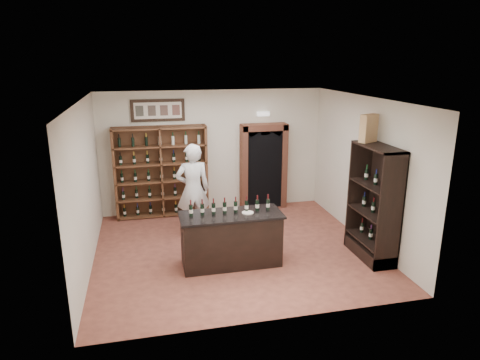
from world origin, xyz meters
name	(u,v)px	position (x,y,z in m)	size (l,w,h in m)	color
floor	(235,249)	(0.00, 0.00, 0.00)	(5.50, 5.50, 0.00)	#974F3C
ceiling	(234,100)	(0.00, 0.00, 3.00)	(5.50, 5.50, 0.00)	white
wall_back	(213,151)	(0.00, 2.50, 1.50)	(5.50, 0.04, 3.00)	silver
wall_left	(85,187)	(-2.75, 0.00, 1.50)	(0.04, 5.00, 3.00)	silver
wall_right	(364,170)	(2.75, 0.00, 1.50)	(0.04, 5.00, 3.00)	silver
wine_shelf	(161,172)	(-1.30, 2.33, 1.10)	(2.20, 0.38, 2.20)	brown
framed_picture	(158,110)	(-1.30, 2.47, 2.55)	(1.25, 0.04, 0.52)	black
arched_doorway	(263,164)	(1.25, 2.33, 1.14)	(1.17, 0.35, 2.17)	black
emergency_light	(263,114)	(1.25, 2.42, 2.40)	(0.30, 0.10, 0.10)	white
tasting_counter	(231,239)	(-0.20, -0.60, 0.49)	(1.88, 0.78, 1.00)	black
counter_bottle_0	(191,210)	(-0.92, -0.54, 1.11)	(0.07, 0.07, 0.30)	black
counter_bottle_1	(202,209)	(-0.71, -0.54, 1.11)	(0.07, 0.07, 0.30)	black
counter_bottle_2	(214,208)	(-0.51, -0.54, 1.11)	(0.07, 0.07, 0.30)	black
counter_bottle_3	(225,208)	(-0.30, -0.54, 1.11)	(0.07, 0.07, 0.30)	black
counter_bottle_4	(236,207)	(-0.10, -0.54, 1.11)	(0.07, 0.07, 0.30)	black
counter_bottle_5	(247,206)	(0.11, -0.54, 1.11)	(0.07, 0.07, 0.30)	black
counter_bottle_6	(257,205)	(0.31, -0.54, 1.11)	(0.07, 0.07, 0.30)	black
counter_bottle_7	(268,204)	(0.52, -0.54, 1.11)	(0.07, 0.07, 0.30)	black
side_cabinet	(374,220)	(2.52, -0.90, 0.75)	(0.48, 1.20, 2.20)	black
shopkeeper	(193,190)	(-0.70, 1.01, 1.01)	(0.73, 0.48, 2.01)	silver
plate	(248,213)	(0.11, -0.63, 1.01)	(0.21, 0.21, 0.02)	beige
wine_crate	(369,128)	(2.47, -0.52, 2.46)	(0.37, 0.15, 0.53)	tan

